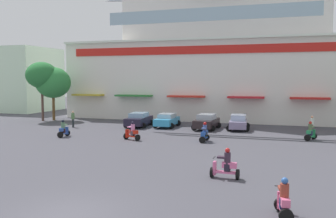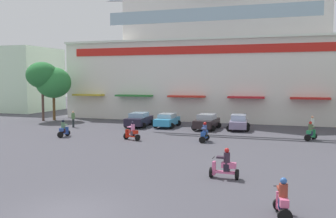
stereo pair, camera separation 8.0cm
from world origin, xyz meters
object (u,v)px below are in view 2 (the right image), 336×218
(plaza_tree_0, at_px, (42,75))
(scooter_rider_6, at_px, (204,134))
(scooter_rider_4, at_px, (132,132))
(pedestrian_0, at_px, (312,124))
(scooter_rider_0, at_px, (283,201))
(plaza_tree_2, at_px, (53,83))
(parked_car_2, at_px, (207,122))
(scooter_rider_3, at_px, (311,132))
(parked_car_3, at_px, (239,122))
(pedestrian_1, at_px, (73,118))
(parked_car_1, at_px, (167,120))
(scooter_rider_1, at_px, (64,130))
(scooter_rider_2, at_px, (225,166))
(parked_car_0, at_px, (139,120))

(plaza_tree_0, relative_size, scooter_rider_6, 4.44)
(scooter_rider_4, height_order, pedestrian_0, pedestrian_0)
(plaza_tree_0, distance_m, scooter_rider_0, 36.88)
(scooter_rider_4, relative_size, scooter_rider_6, 0.99)
(plaza_tree_2, bearing_deg, parked_car_2, -6.82)
(scooter_rider_3, height_order, scooter_rider_6, scooter_rider_6)
(parked_car_3, height_order, pedestrian_1, pedestrian_1)
(parked_car_2, height_order, pedestrian_0, pedestrian_0)
(plaza_tree_0, height_order, parked_car_2, plaza_tree_0)
(plaza_tree_2, distance_m, pedestrian_1, 8.54)
(parked_car_1, bearing_deg, scooter_rider_4, -91.26)
(scooter_rider_3, xyz_separation_m, scooter_rider_6, (-8.12, -3.39, 0.01))
(scooter_rider_3, relative_size, scooter_rider_4, 1.01)
(pedestrian_1, bearing_deg, scooter_rider_1, -65.18)
(parked_car_1, height_order, scooter_rider_0, scooter_rider_0)
(scooter_rider_6, bearing_deg, pedestrian_0, 40.25)
(pedestrian_1, bearing_deg, parked_car_3, 11.47)
(plaza_tree_2, height_order, scooter_rider_2, plaza_tree_2)
(scooter_rider_0, xyz_separation_m, pedestrian_0, (2.19, 22.25, 0.33))
(plaza_tree_0, xyz_separation_m, pedestrian_0, (29.99, -1.52, -4.47))
(parked_car_0, height_order, scooter_rider_4, scooter_rider_4)
(parked_car_0, relative_size, pedestrian_0, 2.69)
(plaza_tree_0, bearing_deg, scooter_rider_4, -31.54)
(parked_car_0, bearing_deg, scooter_rider_4, -71.54)
(plaza_tree_0, height_order, scooter_rider_6, plaza_tree_0)
(scooter_rider_2, bearing_deg, parked_car_2, 104.90)
(plaza_tree_0, bearing_deg, parked_car_2, -3.93)
(parked_car_0, bearing_deg, scooter_rider_3, -12.49)
(plaza_tree_2, relative_size, scooter_rider_2, 4.08)
(scooter_rider_0, height_order, pedestrian_0, pedestrian_0)
(scooter_rider_0, bearing_deg, pedestrian_0, 84.37)
(scooter_rider_0, relative_size, pedestrian_0, 0.91)
(plaza_tree_0, distance_m, parked_car_1, 16.62)
(scooter_rider_6, bearing_deg, scooter_rider_4, -170.22)
(parked_car_3, height_order, scooter_rider_6, scooter_rider_6)
(plaza_tree_2, relative_size, pedestrian_0, 3.84)
(scooter_rider_6, bearing_deg, parked_car_0, 140.38)
(parked_car_1, bearing_deg, pedestrian_0, -2.40)
(scooter_rider_1, bearing_deg, parked_car_2, 38.23)
(plaza_tree_0, height_order, scooter_rider_0, plaza_tree_0)
(scooter_rider_4, relative_size, pedestrian_0, 0.93)
(plaza_tree_2, distance_m, scooter_rider_3, 29.72)
(parked_car_0, xyz_separation_m, scooter_rider_2, (11.90, -17.54, -0.11))
(parked_car_1, xyz_separation_m, scooter_rider_6, (5.66, -7.71, -0.07))
(scooter_rider_6, distance_m, pedestrian_0, 11.03)
(plaza_tree_0, xyz_separation_m, scooter_rider_3, (29.69, -5.25, -4.77))
(plaza_tree_2, distance_m, pedestrian_0, 29.42)
(parked_car_1, height_order, scooter_rider_1, scooter_rider_1)
(scooter_rider_3, bearing_deg, scooter_rider_2, -109.05)
(scooter_rider_2, bearing_deg, parked_car_0, 124.16)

